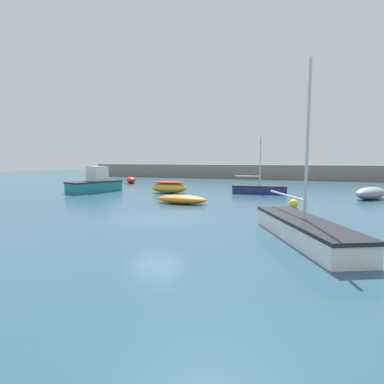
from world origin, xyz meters
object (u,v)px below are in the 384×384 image
(sailboat_tall_mast, at_px, (304,229))
(rowboat_with_red_cover, at_px, (169,187))
(motorboat_with_cabin, at_px, (95,184))
(mooring_buoy_yellow, at_px, (294,204))
(rowboat_blue_near, at_px, (371,193))
(rowboat_white_midwater, at_px, (182,199))
(dinghy_near_pier, at_px, (131,180))
(sailboat_twin_hulled, at_px, (260,189))

(sailboat_tall_mast, bearing_deg, rowboat_with_red_cover, -164.32)
(sailboat_tall_mast, xyz_separation_m, motorboat_with_cabin, (-17.41, 11.11, 0.34))
(mooring_buoy_yellow, bearing_deg, rowboat_blue_near, 49.94)
(rowboat_blue_near, bearing_deg, rowboat_white_midwater, -24.51)
(motorboat_with_cabin, bearing_deg, sailboat_tall_mast, 75.27)
(sailboat_tall_mast, height_order, dinghy_near_pier, sailboat_tall_mast)
(sailboat_tall_mast, relative_size, mooring_buoy_yellow, 11.54)
(sailboat_tall_mast, xyz_separation_m, sailboat_twin_hulled, (-3.31, 14.74, -0.04))
(sailboat_twin_hulled, xyz_separation_m, rowboat_white_midwater, (-4.13, -7.70, -0.09))
(dinghy_near_pier, bearing_deg, motorboat_with_cabin, -22.80)
(sailboat_tall_mast, bearing_deg, rowboat_blue_near, 135.70)
(sailboat_twin_hulled, distance_m, rowboat_white_midwater, 8.74)
(rowboat_blue_near, xyz_separation_m, motorboat_with_cabin, (-22.28, -2.71, 0.31))
(motorboat_with_cabin, bearing_deg, mooring_buoy_yellow, 95.79)
(mooring_buoy_yellow, bearing_deg, sailboat_tall_mast, -86.62)
(rowboat_with_red_cover, bearing_deg, dinghy_near_pier, 128.83)
(rowboat_with_red_cover, bearing_deg, motorboat_with_cabin, -174.27)
(motorboat_with_cabin, bearing_deg, rowboat_with_red_cover, 121.07)
(rowboat_with_red_cover, distance_m, mooring_buoy_yellow, 11.61)
(rowboat_white_midwater, distance_m, mooring_buoy_yellow, 7.01)
(mooring_buoy_yellow, bearing_deg, rowboat_with_red_cover, 153.59)
(sailboat_twin_hulled, distance_m, dinghy_near_pier, 17.61)
(rowboat_blue_near, bearing_deg, mooring_buoy_yellow, -3.42)
(sailboat_twin_hulled, distance_m, rowboat_blue_near, 8.24)
(sailboat_tall_mast, distance_m, rowboat_white_midwater, 10.24)
(dinghy_near_pier, bearing_deg, rowboat_with_red_cover, 10.57)
(rowboat_with_red_cover, relative_size, dinghy_near_pier, 1.46)
(sailboat_tall_mast, distance_m, sailboat_twin_hulled, 15.10)
(sailboat_twin_hulled, xyz_separation_m, dinghy_near_pier, (-16.41, 6.40, 0.01))
(sailboat_tall_mast, xyz_separation_m, rowboat_with_red_cover, (-10.84, 12.66, 0.11))
(rowboat_white_midwater, bearing_deg, sailboat_twin_hulled, 64.22)
(sailboat_tall_mast, height_order, rowboat_with_red_cover, sailboat_tall_mast)
(rowboat_with_red_cover, distance_m, motorboat_with_cabin, 6.76)
(sailboat_twin_hulled, height_order, rowboat_with_red_cover, sailboat_twin_hulled)
(sailboat_twin_hulled, height_order, dinghy_near_pier, sailboat_twin_hulled)
(rowboat_white_midwater, bearing_deg, motorboat_with_cabin, 160.17)
(sailboat_tall_mast, height_order, rowboat_white_midwater, sailboat_tall_mast)
(rowboat_blue_near, relative_size, rowboat_with_red_cover, 1.07)
(sailboat_tall_mast, relative_size, dinghy_near_pier, 2.76)
(dinghy_near_pier, xyz_separation_m, mooring_buoy_yellow, (19.28, -13.63, -0.12))
(rowboat_blue_near, bearing_deg, sailboat_tall_mast, 17.21)
(mooring_buoy_yellow, bearing_deg, rowboat_white_midwater, -176.21)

